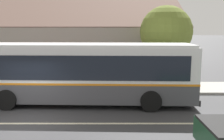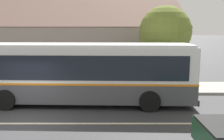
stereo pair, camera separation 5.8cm
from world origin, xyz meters
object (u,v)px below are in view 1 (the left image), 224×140
(street_tree_primary, at_px, (165,33))
(bus_stop_sign, at_px, (193,66))
(transit_bus, at_px, (78,72))
(bench_down_street, at_px, (79,83))
(bench_by_building, at_px, (1,83))

(street_tree_primary, height_order, bus_stop_sign, street_tree_primary)
(transit_bus, bearing_deg, street_tree_primary, 36.28)
(bench_down_street, bearing_deg, bus_stop_sign, -2.11)
(bench_by_building, distance_m, bench_down_street, 4.85)
(bench_down_street, bearing_deg, transit_bus, -84.24)
(bench_by_building, bearing_deg, street_tree_primary, 8.28)
(bench_by_building, bearing_deg, bench_down_street, -0.24)
(bench_down_street, relative_size, bus_stop_sign, 0.76)
(street_tree_primary, distance_m, bus_stop_sign, 2.95)
(transit_bus, bearing_deg, bench_by_building, 155.06)
(bench_down_street, distance_m, bus_stop_sign, 6.93)
(bench_by_building, xyz_separation_m, bench_down_street, (4.85, -0.02, 0.01))
(transit_bus, height_order, bench_down_street, transit_bus)
(bench_down_street, distance_m, street_tree_primary, 6.46)
(bench_down_street, height_order, street_tree_primary, street_tree_primary)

